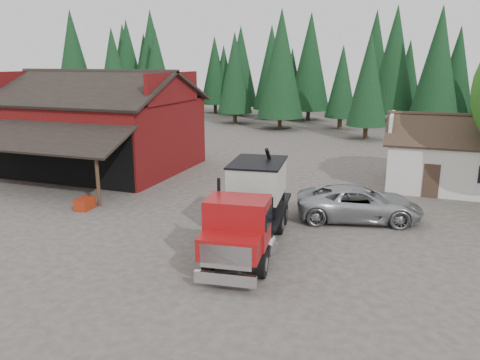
% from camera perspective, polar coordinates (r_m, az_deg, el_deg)
% --- Properties ---
extents(ground, '(120.00, 120.00, 0.00)m').
position_cam_1_polar(ground, '(22.28, -8.19, -6.17)').
color(ground, '#473F38').
rests_on(ground, ground).
extents(red_barn, '(12.80, 13.63, 7.18)m').
position_cam_1_polar(red_barn, '(35.55, -16.67, 5.57)').
color(red_barn, maroon).
rests_on(red_barn, ground).
extents(farmhouse, '(8.60, 6.42, 4.65)m').
position_cam_1_polar(farmhouse, '(32.08, 24.86, 2.08)').
color(farmhouse, silver).
rests_on(farmhouse, ground).
extents(conifer_backdrop, '(76.00, 16.00, 16.00)m').
position_cam_1_polar(conifer_backdrop, '(61.66, 10.42, 6.92)').
color(conifer_backdrop, '#103218').
rests_on(conifer_backdrop, ground).
extents(near_pine_a, '(4.40, 4.40, 11.40)m').
position_cam_1_polar(near_pine_a, '(56.32, -15.15, 12.51)').
color(near_pine_a, '#382619').
rests_on(near_pine_a, ground).
extents(near_pine_b, '(3.96, 3.96, 10.40)m').
position_cam_1_polar(near_pine_b, '(48.55, 15.43, 11.67)').
color(near_pine_b, '#382619').
rests_on(near_pine_b, ground).
extents(near_pine_d, '(5.28, 5.28, 13.40)m').
position_cam_1_polar(near_pine_d, '(54.18, 5.02, 13.94)').
color(near_pine_d, '#382619').
rests_on(near_pine_d, ground).
extents(feed_truck, '(3.38, 8.96, 3.95)m').
position_cam_1_polar(feed_truck, '(19.80, 1.35, -3.03)').
color(feed_truck, black).
rests_on(feed_truck, ground).
extents(silver_car, '(6.62, 4.16, 1.70)m').
position_cam_1_polar(silver_car, '(24.06, 14.29, -2.78)').
color(silver_car, '#A9ABB1').
rests_on(silver_car, ground).
extents(equip_box, '(0.79, 1.15, 0.60)m').
position_cam_1_polar(equip_box, '(26.44, -18.41, -2.78)').
color(equip_box, '#9A2710').
rests_on(equip_box, ground).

